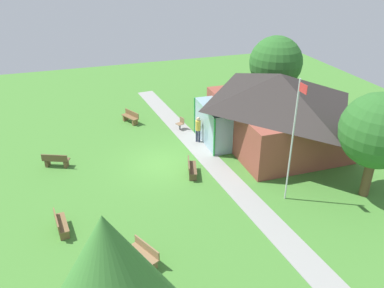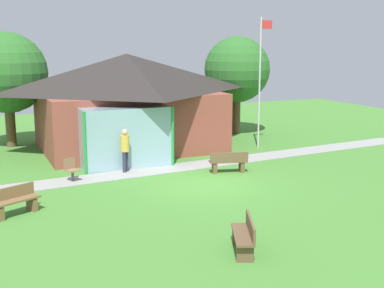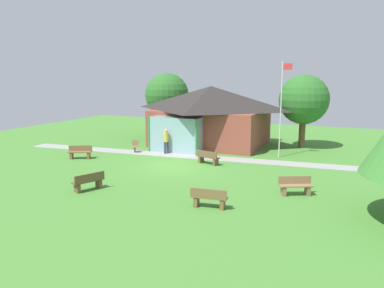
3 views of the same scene
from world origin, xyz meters
name	(u,v)px [view 2 (image 2 of 3)]	position (x,y,z in m)	size (l,w,h in m)	color
ground_plane	(205,185)	(0.00, 0.00, 0.00)	(44.00, 44.00, 0.00)	#478433
pavilion	(127,100)	(-0.65, 7.36, 2.37)	(9.04, 8.08, 4.54)	brown
footpath	(177,168)	(0.00, 2.73, 0.01)	(25.35, 1.30, 0.03)	#999993
flagpole	(260,78)	(5.23, 4.97, 3.41)	(0.64, 0.08, 6.23)	silver
bench_rear_near_path	(229,163)	(1.60, 1.22, 0.40)	(1.56, 0.82, 0.84)	brown
bench_front_center	(245,236)	(-1.66, -5.83, 0.40)	(1.00, 1.55, 0.84)	brown
bench_mid_left	(14,202)	(-6.56, -0.68, 0.40)	(1.54, 1.06, 0.84)	brown
patio_chair_west	(71,171)	(-4.32, 2.36, 0.42)	(0.57, 0.57, 0.86)	#8C6B4C
visitor_by_porch	(125,147)	(-2.12, 2.87, 1.02)	(0.34, 0.34, 1.74)	#2D3347
tree_behind_pavilion_left	(7,73)	(-5.82, 10.16, 3.60)	(3.90, 3.90, 5.57)	brown
tree_behind_pavilion_right	(237,70)	(6.13, 8.95, 3.57)	(3.63, 3.63, 5.41)	brown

